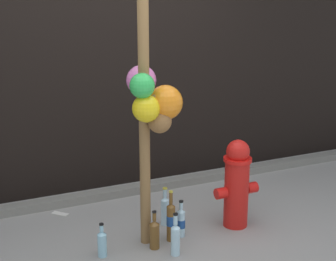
% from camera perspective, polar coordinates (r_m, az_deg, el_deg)
% --- Properties ---
extents(ground_plane, '(14.00, 14.00, 0.00)m').
position_cam_1_polar(ground_plane, '(3.80, 0.93, -14.72)').
color(ground_plane, gray).
extents(building_wall, '(10.00, 0.21, 3.69)m').
position_cam_1_polar(building_wall, '(4.84, -7.74, 14.66)').
color(building_wall, black).
rests_on(building_wall, ground_plane).
extents(curb_strip, '(8.00, 0.12, 0.08)m').
position_cam_1_polar(curb_strip, '(4.86, -5.64, -7.15)').
color(curb_strip, slate).
rests_on(curb_strip, ground_plane).
extents(memorial_post, '(0.49, 0.48, 2.61)m').
position_cam_1_polar(memorial_post, '(3.57, -2.17, 7.11)').
color(memorial_post, olive).
rests_on(memorial_post, ground_plane).
extents(fire_hydrant, '(0.39, 0.24, 0.76)m').
position_cam_1_polar(fire_hydrant, '(4.16, 8.03, -6.10)').
color(fire_hydrant, red).
rests_on(fire_hydrant, ground_plane).
extents(bottle_0, '(0.08, 0.08, 0.31)m').
position_cam_1_polar(bottle_0, '(3.88, -1.59, -11.95)').
color(bottle_0, brown).
rests_on(bottle_0, ground_plane).
extents(bottle_1, '(0.07, 0.07, 0.31)m').
position_cam_1_polar(bottle_1, '(4.05, 1.53, -10.61)').
color(bottle_1, '#B2DBEA').
rests_on(bottle_1, ground_plane).
extents(bottle_2, '(0.07, 0.07, 0.34)m').
position_cam_1_polar(bottle_2, '(3.78, 0.87, -12.47)').
color(bottle_2, '#B2DBEA').
rests_on(bottle_2, ground_plane).
extents(bottle_3, '(0.07, 0.07, 0.27)m').
position_cam_1_polar(bottle_3, '(3.80, -7.70, -12.87)').
color(bottle_3, '#93CCE0').
rests_on(bottle_3, ground_plane).
extents(bottle_4, '(0.07, 0.07, 0.43)m').
position_cam_1_polar(bottle_4, '(3.96, 0.34, -10.49)').
color(bottle_4, brown).
rests_on(bottle_4, ground_plane).
extents(bottle_5, '(0.07, 0.07, 0.34)m').
position_cam_1_polar(bottle_5, '(4.23, -0.35, -9.20)').
color(bottle_5, '#B2DBEA').
rests_on(bottle_5, ground_plane).
extents(litter_0, '(0.15, 0.15, 0.01)m').
position_cam_1_polar(litter_0, '(4.59, -12.49, -9.43)').
color(litter_0, silver).
rests_on(litter_0, ground_plane).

